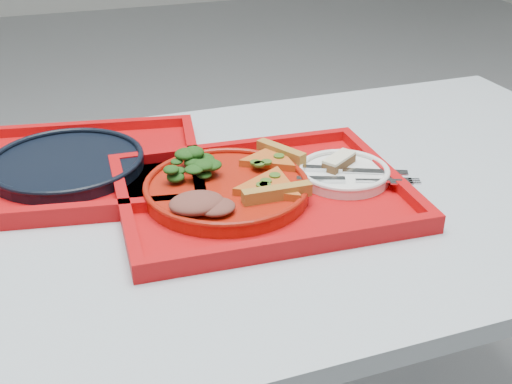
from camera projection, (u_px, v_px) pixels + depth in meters
table at (216, 240)px, 1.06m from camera, size 1.60×0.80×0.75m
tray_main at (262, 196)px, 1.03m from camera, size 0.47×0.38×0.01m
tray_far at (68, 172)px, 1.10m from camera, size 0.50×0.42×0.01m
dinner_plate at (227, 190)px, 1.01m from camera, size 0.26×0.26×0.02m
side_plate at (344, 175)px, 1.06m from camera, size 0.15×0.15×0.01m
navy_plate at (67, 165)px, 1.10m from camera, size 0.26×0.26×0.02m
pizza_slice_a at (270, 184)px, 0.99m from camera, size 0.11×0.13×0.02m
pizza_slice_b at (270, 157)px, 1.08m from camera, size 0.14×0.14×0.02m
salad_heap at (188, 162)px, 1.03m from camera, size 0.08×0.07×0.04m
meat_portion at (197, 203)px, 0.93m from camera, size 0.08×0.07×0.02m
dessert_bar at (339, 161)px, 1.07m from camera, size 0.07×0.06×0.02m
knife at (351, 170)px, 1.06m from camera, size 0.17×0.09×0.01m
fork at (354, 180)px, 1.02m from camera, size 0.18×0.09×0.01m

